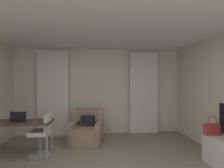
{
  "coord_description": "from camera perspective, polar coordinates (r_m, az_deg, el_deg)",
  "views": [
    {
      "loc": [
        -0.28,
        -2.7,
        1.55
      ],
      "look_at": [
        0.19,
        1.28,
        1.53
      ],
      "focal_mm": 29.7,
      "sensor_mm": 36.0,
      "label": 1
    }
  ],
  "objects": [
    {
      "name": "handbag_primary",
      "position": [
        4.17,
        28.49,
        -12.03
      ],
      "size": [
        0.3,
        0.14,
        0.37
      ],
      "color": "#B73833",
      "rests_on": "tv_console"
    },
    {
      "name": "ceiling",
      "position": [
        2.92,
        -0.79,
        22.04
      ],
      "size": [
        5.12,
        6.12,
        0.06
      ],
      "primitive_type": "cube",
      "color": "white",
      "rests_on": "wall_left"
    },
    {
      "name": "armchair",
      "position": [
        5.01,
        -7.7,
        -14.41
      ],
      "size": [
        0.91,
        0.98,
        0.84
      ],
      "color": "#997A66",
      "rests_on": "ground"
    },
    {
      "name": "laptop",
      "position": [
        4.4,
        -26.56,
        -9.73
      ],
      "size": [
        0.33,
        0.26,
        0.22
      ],
      "color": "#2D2D33",
      "rests_on": "desk"
    },
    {
      "name": "wall_window",
      "position": [
        5.74,
        -3.88,
        -2.2
      ],
      "size": [
        5.12,
        0.06,
        2.6
      ],
      "color": "beige",
      "rests_on": "ground"
    },
    {
      "name": "desk_chair",
      "position": [
        4.34,
        -20.78,
        -15.2
      ],
      "size": [
        0.48,
        0.48,
        0.88
      ],
      "color": "gray",
      "rests_on": "ground"
    },
    {
      "name": "curtain_left_panel",
      "position": [
        5.71,
        -17.75,
        -2.73
      ],
      "size": [
        0.9,
        0.06,
        2.5
      ],
      "color": "silver",
      "rests_on": "ground"
    },
    {
      "name": "desk",
      "position": [
        4.43,
        -26.31,
        -11.17
      ],
      "size": [
        1.27,
        0.58,
        0.74
      ],
      "color": "#4C3828",
      "rests_on": "ground"
    },
    {
      "name": "curtain_right_panel",
      "position": [
        5.84,
        9.8,
        -2.65
      ],
      "size": [
        0.9,
        0.06,
        2.5
      ],
      "color": "silver",
      "rests_on": "ground"
    }
  ]
}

